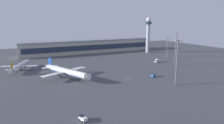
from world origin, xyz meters
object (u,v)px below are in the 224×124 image
(airplane_terminal_side, at_px, (20,66))
(catering_truck, at_px, (156,61))
(control_tower, at_px, (148,33))
(apron_light_central, at_px, (176,47))
(baggage_tractor, at_px, (83,118))
(cargo_loader, at_px, (153,75))
(airplane_far_stand, at_px, (66,71))
(apron_light_east, at_px, (177,60))
(apron_light_west, at_px, (167,46))

(airplane_terminal_side, relative_size, catering_truck, 6.05)
(control_tower, distance_m, apron_light_central, 77.11)
(control_tower, xyz_separation_m, baggage_tractor, (-130.99, -137.04, -24.30))
(control_tower, bearing_deg, cargo_loader, -123.67)
(airplane_far_stand, bearing_deg, apron_light_central, 153.61)
(airplane_terminal_side, xyz_separation_m, cargo_loader, (87.49, -64.86, -2.50))
(cargo_loader, distance_m, apron_light_east, 26.08)
(airplane_terminal_side, distance_m, apron_light_central, 136.92)
(cargo_loader, relative_size, apron_light_central, 0.15)
(apron_light_east, height_order, apron_light_central, apron_light_central)
(airplane_far_stand, xyz_separation_m, apron_light_west, (119.96, 30.52, 8.26))
(airplane_far_stand, bearing_deg, catering_truck, 164.52)
(airplane_far_stand, bearing_deg, apron_light_west, 169.70)
(airplane_terminal_side, xyz_separation_m, apron_light_east, (88.87, -86.01, 12.71))
(baggage_tractor, height_order, cargo_loader, same)
(apron_light_west, bearing_deg, catering_truck, -149.63)
(catering_truck, bearing_deg, apron_light_east, 117.92)
(control_tower, distance_m, apron_light_east, 133.60)
(control_tower, relative_size, catering_truck, 7.40)
(apron_light_east, relative_size, apron_light_central, 0.97)
(airplane_far_stand, distance_m, cargo_loader, 63.87)
(airplane_far_stand, bearing_deg, apron_light_east, 116.93)
(airplane_far_stand, xyz_separation_m, catering_truck, (93.38, 14.94, -3.03))
(control_tower, bearing_deg, apron_light_central, -106.69)
(control_tower, height_order, catering_truck, control_tower)
(airplane_terminal_side, height_order, apron_light_central, apron_light_central)
(apron_light_west, bearing_deg, apron_light_central, -120.17)
(control_tower, height_order, apron_light_east, control_tower)
(baggage_tractor, bearing_deg, apron_light_central, 16.26)
(apron_light_central, bearing_deg, airplane_terminal_side, 162.12)
(control_tower, relative_size, airplane_far_stand, 0.99)
(baggage_tractor, bearing_deg, cargo_loader, 17.30)
(apron_light_east, distance_m, apron_light_central, 60.14)
(baggage_tractor, bearing_deg, airplane_terminal_side, 87.09)
(apron_light_east, relative_size, apron_light_west, 1.31)
(catering_truck, height_order, apron_light_central, apron_light_central)
(apron_light_central, xyz_separation_m, apron_light_west, (19.60, 33.72, -3.91))
(airplane_far_stand, height_order, catering_truck, airplane_far_stand)
(cargo_loader, xyz_separation_m, apron_light_west, (61.81, 56.73, 11.68))
(control_tower, height_order, airplane_far_stand, control_tower)
(airplane_terminal_side, xyz_separation_m, catering_truck, (122.73, -23.71, -2.10))
(airplane_far_stand, bearing_deg, baggage_tractor, 58.07)
(baggage_tractor, height_order, apron_light_east, apron_light_east)
(airplane_terminal_side, relative_size, baggage_tractor, 8.10)
(control_tower, xyz_separation_m, cargo_loader, (-64.21, -96.40, -24.30))
(airplane_far_stand, relative_size, catering_truck, 7.45)
(airplane_terminal_side, bearing_deg, control_tower, 32.99)
(airplane_terminal_side, distance_m, catering_truck, 125.01)
(cargo_loader, relative_size, apron_light_west, 0.21)
(baggage_tractor, distance_m, apron_light_east, 72.50)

